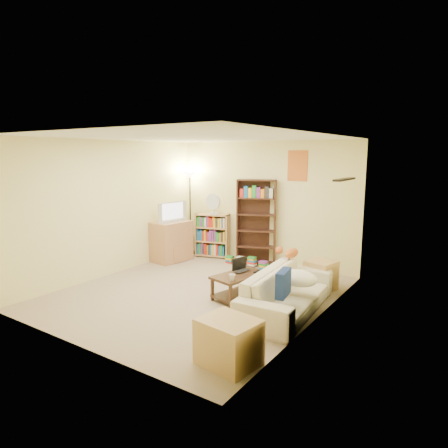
# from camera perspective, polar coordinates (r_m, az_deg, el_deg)

# --- Properties ---
(room) EXTENTS (4.50, 4.54, 2.52)m
(room) POSITION_cam_1_polar(r_m,az_deg,el_deg) (6.29, -3.90, 4.31)
(room) COLOR tan
(room) RESTS_ON ground
(sofa) EXTENTS (2.15, 1.11, 0.59)m
(sofa) POSITION_cam_1_polar(r_m,az_deg,el_deg) (5.87, 9.03, -9.53)
(sofa) COLOR beige
(sofa) RESTS_ON ground
(navy_pillow) EXTENTS (0.18, 0.40, 0.35)m
(navy_pillow) POSITION_cam_1_polar(r_m,az_deg,el_deg) (5.36, 8.47, -8.37)
(navy_pillow) COLOR navy
(navy_pillow) RESTS_ON sofa
(cream_blanket) EXTENTS (0.54, 0.39, 0.23)m
(cream_blanket) POSITION_cam_1_polar(r_m,az_deg,el_deg) (5.80, 10.62, -7.61)
(cream_blanket) COLOR white
(cream_blanket) RESTS_ON sofa
(tabby_cat) EXTENTS (0.47, 0.19, 0.16)m
(tabby_cat) POSITION_cam_1_polar(r_m,az_deg,el_deg) (6.55, 9.32, -4.06)
(tabby_cat) COLOR #CF652B
(tabby_cat) RESTS_ON sofa
(coffee_table) EXTENTS (0.69, 0.97, 0.39)m
(coffee_table) POSITION_cam_1_polar(r_m,az_deg,el_deg) (6.32, 2.23, -8.45)
(coffee_table) COLOR #3D2717
(coffee_table) RESTS_ON ground
(laptop) EXTENTS (0.34, 0.25, 0.02)m
(laptop) POSITION_cam_1_polar(r_m,az_deg,el_deg) (6.39, 2.95, -6.79)
(laptop) COLOR black
(laptop) RESTS_ON coffee_table
(laptop_screen) EXTENTS (0.08, 0.28, 0.19)m
(laptop_screen) POSITION_cam_1_polar(r_m,az_deg,el_deg) (6.45, 2.16, -5.66)
(laptop_screen) COLOR white
(laptop_screen) RESTS_ON laptop
(mug) EXTENTS (0.13, 0.13, 0.09)m
(mug) POSITION_cam_1_polar(r_m,az_deg,el_deg) (5.98, 1.16, -7.62)
(mug) COLOR silver
(mug) RESTS_ON coffee_table
(tv_remote) EXTENTS (0.06, 0.16, 0.02)m
(tv_remote) POSITION_cam_1_polar(r_m,az_deg,el_deg) (6.41, 4.72, -6.78)
(tv_remote) COLOR black
(tv_remote) RESTS_ON coffee_table
(tv_stand) EXTENTS (0.67, 0.86, 0.84)m
(tv_stand) POSITION_cam_1_polar(r_m,az_deg,el_deg) (8.53, -7.62, -2.44)
(tv_stand) COLOR tan
(tv_stand) RESTS_ON ground
(television) EXTENTS (0.75, 0.30, 0.42)m
(television) POSITION_cam_1_polar(r_m,az_deg,el_deg) (8.42, -7.72, 1.76)
(television) COLOR black
(television) RESTS_ON tv_stand
(tall_bookshelf) EXTENTS (0.82, 0.53, 1.74)m
(tall_bookshelf) POSITION_cam_1_polar(r_m,az_deg,el_deg) (8.12, 4.63, 0.57)
(tall_bookshelf) COLOR #47251B
(tall_bookshelf) RESTS_ON ground
(short_bookshelf) EXTENTS (0.80, 0.48, 0.96)m
(short_bookshelf) POSITION_cam_1_polar(r_m,az_deg,el_deg) (8.77, -1.62, -1.63)
(short_bookshelf) COLOR tan
(short_bookshelf) RESTS_ON ground
(desk_fan) EXTENTS (0.34, 0.19, 0.45)m
(desk_fan) POSITION_cam_1_polar(r_m,az_deg,el_deg) (8.58, -1.53, 2.94)
(desk_fan) COLOR silver
(desk_fan) RESTS_ON short_bookshelf
(floor_lamp) EXTENTS (0.31, 0.31, 1.86)m
(floor_lamp) POSITION_cam_1_polar(r_m,az_deg,el_deg) (8.99, -4.90, 5.09)
(floor_lamp) COLOR black
(floor_lamp) RESTS_ON ground
(side_table) EXTENTS (0.52, 0.52, 0.50)m
(side_table) POSITION_cam_1_polar(r_m,az_deg,el_deg) (6.89, 13.65, -7.14)
(side_table) COLOR tan
(side_table) RESTS_ON ground
(end_cabinet) EXTENTS (0.67, 0.58, 0.50)m
(end_cabinet) POSITION_cam_1_polar(r_m,az_deg,el_deg) (4.46, 0.69, -16.49)
(end_cabinet) COLOR tan
(end_cabinet) RESTS_ON ground
(book_stacks) EXTENTS (0.98, 0.14, 0.21)m
(book_stacks) POSITION_cam_1_polar(r_m,az_deg,el_deg) (8.12, 3.26, -5.41)
(book_stacks) COLOR red
(book_stacks) RESTS_ON ground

